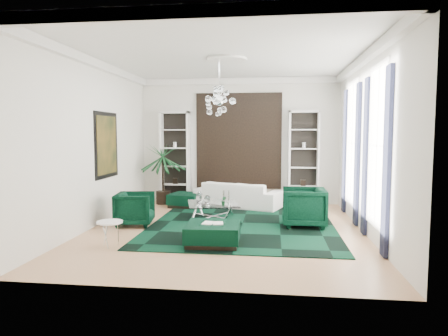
# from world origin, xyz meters

# --- Properties ---
(floor) EXTENTS (6.00, 7.00, 0.02)m
(floor) POSITION_xyz_m (0.00, 0.00, -0.01)
(floor) COLOR tan
(floor) RESTS_ON ground
(ceiling) EXTENTS (6.00, 7.00, 0.02)m
(ceiling) POSITION_xyz_m (0.00, 0.00, 3.81)
(ceiling) COLOR white
(ceiling) RESTS_ON ground
(wall_back) EXTENTS (6.00, 0.02, 3.80)m
(wall_back) POSITION_xyz_m (0.00, 3.51, 1.90)
(wall_back) COLOR silver
(wall_back) RESTS_ON ground
(wall_front) EXTENTS (6.00, 0.02, 3.80)m
(wall_front) POSITION_xyz_m (0.00, -3.51, 1.90)
(wall_front) COLOR silver
(wall_front) RESTS_ON ground
(wall_left) EXTENTS (0.02, 7.00, 3.80)m
(wall_left) POSITION_xyz_m (-3.01, 0.00, 1.90)
(wall_left) COLOR silver
(wall_left) RESTS_ON ground
(wall_right) EXTENTS (0.02, 7.00, 3.80)m
(wall_right) POSITION_xyz_m (3.01, 0.00, 1.90)
(wall_right) COLOR silver
(wall_right) RESTS_ON ground
(crown_molding) EXTENTS (6.00, 7.00, 0.18)m
(crown_molding) POSITION_xyz_m (0.00, 0.00, 3.70)
(crown_molding) COLOR white
(crown_molding) RESTS_ON ceiling
(ceiling_medallion) EXTENTS (0.90, 0.90, 0.05)m
(ceiling_medallion) POSITION_xyz_m (0.00, 0.30, 3.77)
(ceiling_medallion) COLOR white
(ceiling_medallion) RESTS_ON ceiling
(tapestry) EXTENTS (2.50, 0.06, 2.80)m
(tapestry) POSITION_xyz_m (0.00, 3.46, 1.90)
(tapestry) COLOR black
(tapestry) RESTS_ON wall_back
(shelving_left) EXTENTS (0.90, 0.38, 2.80)m
(shelving_left) POSITION_xyz_m (-1.95, 3.31, 1.40)
(shelving_left) COLOR white
(shelving_left) RESTS_ON floor
(shelving_right) EXTENTS (0.90, 0.38, 2.80)m
(shelving_right) POSITION_xyz_m (1.95, 3.31, 1.40)
(shelving_right) COLOR white
(shelving_right) RESTS_ON floor
(painting) EXTENTS (0.04, 1.30, 1.60)m
(painting) POSITION_xyz_m (-2.97, 0.60, 1.85)
(painting) COLOR black
(painting) RESTS_ON wall_left
(window_near) EXTENTS (0.03, 1.10, 2.90)m
(window_near) POSITION_xyz_m (2.99, -0.90, 1.90)
(window_near) COLOR white
(window_near) RESTS_ON wall_right
(curtain_near_a) EXTENTS (0.07, 0.30, 3.25)m
(curtain_near_a) POSITION_xyz_m (2.96, -1.68, 1.65)
(curtain_near_a) COLOR black
(curtain_near_a) RESTS_ON floor
(curtain_near_b) EXTENTS (0.07, 0.30, 3.25)m
(curtain_near_b) POSITION_xyz_m (2.96, -0.12, 1.65)
(curtain_near_b) COLOR black
(curtain_near_b) RESTS_ON floor
(window_far) EXTENTS (0.03, 1.10, 2.90)m
(window_far) POSITION_xyz_m (2.99, 1.50, 1.90)
(window_far) COLOR white
(window_far) RESTS_ON wall_right
(curtain_far_a) EXTENTS (0.07, 0.30, 3.25)m
(curtain_far_a) POSITION_xyz_m (2.96, 0.72, 1.65)
(curtain_far_a) COLOR black
(curtain_far_a) RESTS_ON floor
(curtain_far_b) EXTENTS (0.07, 0.30, 3.25)m
(curtain_far_b) POSITION_xyz_m (2.96, 2.28, 1.65)
(curtain_far_b) COLOR black
(curtain_far_b) RESTS_ON floor
(rug) EXTENTS (4.20, 5.00, 0.02)m
(rug) POSITION_xyz_m (0.35, 0.61, 0.01)
(rug) COLOR black
(rug) RESTS_ON floor
(sofa) EXTENTS (2.66, 1.71, 0.72)m
(sofa) POSITION_xyz_m (0.05, 2.75, 0.36)
(sofa) COLOR white
(sofa) RESTS_ON floor
(armchair_left) EXTENTS (0.95, 0.93, 0.77)m
(armchair_left) POSITION_xyz_m (-2.13, 0.14, 0.39)
(armchair_left) COLOR black
(armchair_left) RESTS_ON floor
(armchair_right) EXTENTS (1.00, 0.97, 0.90)m
(armchair_right) POSITION_xyz_m (1.76, 0.50, 0.45)
(armchair_right) COLOR black
(armchair_right) RESTS_ON floor
(coffee_table) EXTENTS (1.45, 1.45, 0.41)m
(coffee_table) POSITION_xyz_m (-0.42, 0.95, 0.21)
(coffee_table) COLOR white
(coffee_table) RESTS_ON floor
(ottoman_side) EXTENTS (1.03, 1.03, 0.39)m
(ottoman_side) POSITION_xyz_m (-1.45, 2.57, 0.19)
(ottoman_side) COLOR black
(ottoman_side) RESTS_ON floor
(ottoman_front) EXTENTS (1.05, 1.05, 0.41)m
(ottoman_front) POSITION_xyz_m (-0.09, -1.23, 0.20)
(ottoman_front) COLOR black
(ottoman_front) RESTS_ON floor
(book) EXTENTS (0.40, 0.27, 0.03)m
(book) POSITION_xyz_m (-0.09, -1.23, 0.42)
(book) COLOR white
(book) RESTS_ON ottoman_front
(side_table) EXTENTS (0.63, 0.63, 0.47)m
(side_table) POSITION_xyz_m (-2.01, -1.61, 0.23)
(side_table) COLOR white
(side_table) RESTS_ON floor
(palm) EXTENTS (1.81, 1.81, 2.34)m
(palm) POSITION_xyz_m (-2.25, 2.98, 1.17)
(palm) COLOR #134822
(palm) RESTS_ON floor
(chandelier) EXTENTS (1.10, 1.10, 0.76)m
(chandelier) POSITION_xyz_m (-0.16, 0.21, 2.85)
(chandelier) COLOR white
(chandelier) RESTS_ON ceiling
(table_plant) EXTENTS (0.13, 0.11, 0.22)m
(table_plant) POSITION_xyz_m (-0.12, 0.70, 0.52)
(table_plant) COLOR #134822
(table_plant) RESTS_ON coffee_table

